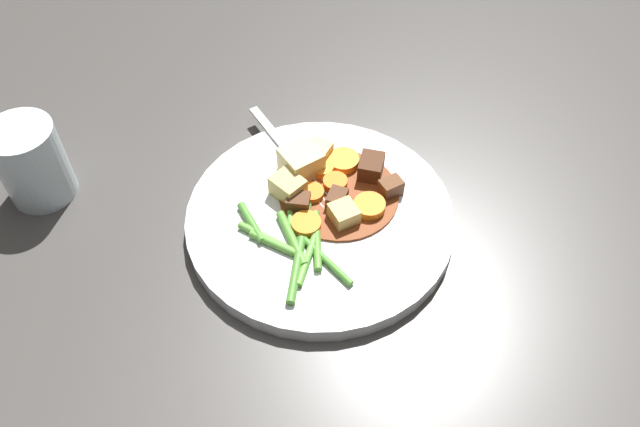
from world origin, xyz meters
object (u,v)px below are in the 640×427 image
(carrot_slice_2, at_px, (369,207))
(carrot_slice_4, at_px, (335,184))
(carrot_slice_1, at_px, (322,169))
(water_glass, at_px, (32,162))
(dinner_plate, at_px, (320,219))
(carrot_slice_3, at_px, (307,225))
(carrot_slice_5, at_px, (343,162))
(fork, at_px, (292,157))
(carrot_slice_0, at_px, (312,193))
(meat_chunk_1, at_px, (391,188))
(potato_chunk_0, at_px, (344,214))
(potato_chunk_2, at_px, (288,187))
(meat_chunk_0, at_px, (298,202))
(meat_chunk_2, at_px, (337,199))
(potato_chunk_3, at_px, (318,153))
(meat_chunk_3, at_px, (371,168))
(potato_chunk_1, at_px, (301,162))

(carrot_slice_2, distance_m, carrot_slice_4, 0.05)
(carrot_slice_1, xyz_separation_m, water_glass, (-0.19, 0.23, 0.02))
(dinner_plate, height_order, carrot_slice_3, carrot_slice_3)
(carrot_slice_5, height_order, fork, carrot_slice_5)
(carrot_slice_0, bearing_deg, meat_chunk_1, -49.67)
(carrot_slice_3, distance_m, potato_chunk_0, 0.04)
(potato_chunk_2, height_order, meat_chunk_0, potato_chunk_2)
(carrot_slice_4, bearing_deg, carrot_slice_3, -170.60)
(potato_chunk_2, bearing_deg, meat_chunk_1, -51.73)
(meat_chunk_1, bearing_deg, potato_chunk_2, 128.27)
(carrot_slice_2, bearing_deg, potato_chunk_0, 154.16)
(meat_chunk_1, bearing_deg, meat_chunk_0, 138.95)
(carrot_slice_4, bearing_deg, potato_chunk_0, -131.94)
(carrot_slice_3, xyz_separation_m, fork, (0.07, 0.07, -0.00))
(potato_chunk_2, bearing_deg, meat_chunk_2, -67.71)
(dinner_plate, bearing_deg, water_glass, 118.93)
(carrot_slice_2, xyz_separation_m, fork, (0.01, 0.11, -0.00))
(carrot_slice_5, relative_size, fork, 0.20)
(carrot_slice_2, xyz_separation_m, potato_chunk_3, (0.02, 0.09, 0.00))
(carrot_slice_5, xyz_separation_m, meat_chunk_0, (-0.08, 0.00, 0.00))
(carrot_slice_4, distance_m, potato_chunk_2, 0.05)
(dinner_plate, height_order, meat_chunk_3, meat_chunk_3)
(potato_chunk_0, relative_size, potato_chunk_3, 0.99)
(carrot_slice_3, xyz_separation_m, meat_chunk_3, (0.10, -0.01, 0.01))
(fork, bearing_deg, potato_chunk_2, -144.95)
(potato_chunk_1, xyz_separation_m, meat_chunk_0, (-0.04, -0.03, -0.01))
(carrot_slice_1, distance_m, fork, 0.04)
(carrot_slice_2, height_order, carrot_slice_3, carrot_slice_2)
(potato_chunk_0, height_order, water_glass, water_glass)
(potato_chunk_2, height_order, potato_chunk_3, potato_chunk_2)
(potato_chunk_1, distance_m, meat_chunk_0, 0.05)
(carrot_slice_4, xyz_separation_m, meat_chunk_2, (-0.02, -0.02, 0.00))
(carrot_slice_2, height_order, potato_chunk_0, potato_chunk_0)
(potato_chunk_0, height_order, meat_chunk_0, potato_chunk_0)
(carrot_slice_2, relative_size, potato_chunk_1, 0.86)
(meat_chunk_2, bearing_deg, fork, 73.26)
(dinner_plate, relative_size, meat_chunk_1, 12.10)
(carrot_slice_1, height_order, water_glass, water_glass)
(meat_chunk_3, distance_m, water_glass, 0.36)
(carrot_slice_2, relative_size, potato_chunk_0, 1.24)
(potato_chunk_1, relative_size, meat_chunk_3, 1.24)
(carrot_slice_0, height_order, carrot_slice_2, carrot_slice_2)
(carrot_slice_0, height_order, potato_chunk_2, potato_chunk_2)
(carrot_slice_2, distance_m, fork, 0.11)
(potato_chunk_2, bearing_deg, carrot_slice_2, -67.14)
(potato_chunk_0, bearing_deg, dinner_plate, 107.07)
(carrot_slice_5, height_order, potato_chunk_2, potato_chunk_2)
(dinner_plate, relative_size, potato_chunk_1, 7.25)
(carrot_slice_5, relative_size, water_glass, 0.38)
(potato_chunk_0, distance_m, potato_chunk_1, 0.08)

